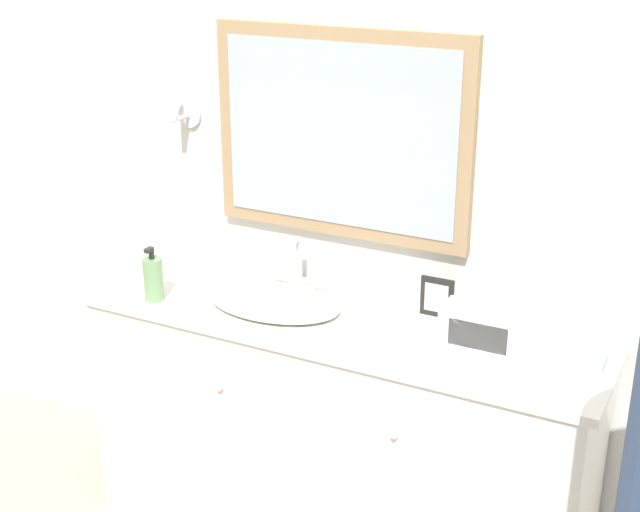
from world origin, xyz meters
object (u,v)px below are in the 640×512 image
Objects in this scene: sink_basin at (275,300)px; soap_bottle at (153,278)px; picture_frame at (437,297)px; appliance_box at (483,329)px.

sink_basin reaches higher than soap_bottle.
soap_bottle is at bearing -159.99° from sink_basin.
picture_frame is at bearing 19.18° from soap_bottle.
sink_basin reaches higher than appliance_box.
soap_bottle is 0.76× the size of appliance_box.
soap_bottle is at bearing -171.59° from appliance_box.
picture_frame is at bearing 18.53° from sink_basin.
sink_basin is 0.42m from soap_bottle.
soap_bottle reaches higher than appliance_box.
picture_frame is at bearing 143.52° from appliance_box.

